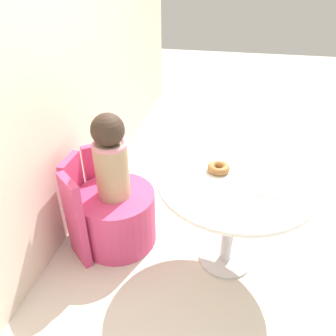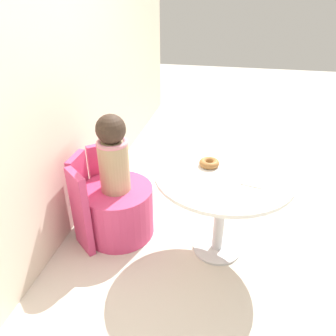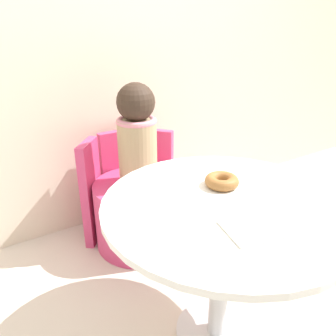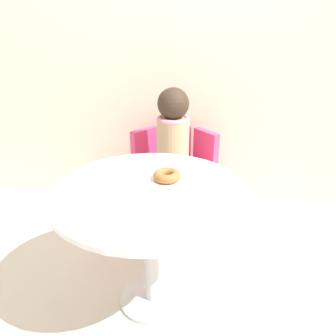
# 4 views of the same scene
# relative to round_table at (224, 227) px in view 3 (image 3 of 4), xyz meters

# --- Properties ---
(ground_plane) EXTENTS (12.00, 12.00, 0.00)m
(ground_plane) POSITION_rel_round_table_xyz_m (0.09, 0.04, -0.54)
(ground_plane) COLOR beige
(back_wall) EXTENTS (6.00, 0.06, 2.40)m
(back_wall) POSITION_rel_round_table_xyz_m (0.09, 1.17, 0.66)
(back_wall) COLOR beige
(back_wall) RESTS_ON ground_plane
(round_table) EXTENTS (0.89, 0.89, 0.65)m
(round_table) POSITION_rel_round_table_xyz_m (0.00, 0.00, 0.00)
(round_table) COLOR silver
(round_table) RESTS_ON ground_plane
(tub_chair) EXTENTS (0.53, 0.53, 0.40)m
(tub_chair) POSITION_rel_round_table_xyz_m (0.04, 0.76, -0.34)
(tub_chair) COLOR #D13D70
(tub_chair) RESTS_ON ground_plane
(booth_backrest) EXTENTS (0.63, 0.23, 0.63)m
(booth_backrest) POSITION_rel_round_table_xyz_m (0.04, 0.98, -0.22)
(booth_backrest) COLOR #D13D70
(booth_backrest) RESTS_ON ground_plane
(child_figure) EXTENTS (0.22, 0.22, 0.57)m
(child_figure) POSITION_rel_round_table_xyz_m (0.04, 0.76, 0.14)
(child_figure) COLOR tan
(child_figure) RESTS_ON tub_chair
(donut) EXTENTS (0.13, 0.13, 0.04)m
(donut) POSITION_rel_round_table_xyz_m (0.07, 0.10, 0.13)
(donut) COLOR #9E6633
(donut) RESTS_ON round_table
(paper_napkin) EXTENTS (0.17, 0.17, 0.01)m
(paper_napkin) POSITION_rel_round_table_xyz_m (-0.07, -0.18, 0.11)
(paper_napkin) COLOR silver
(paper_napkin) RESTS_ON round_table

